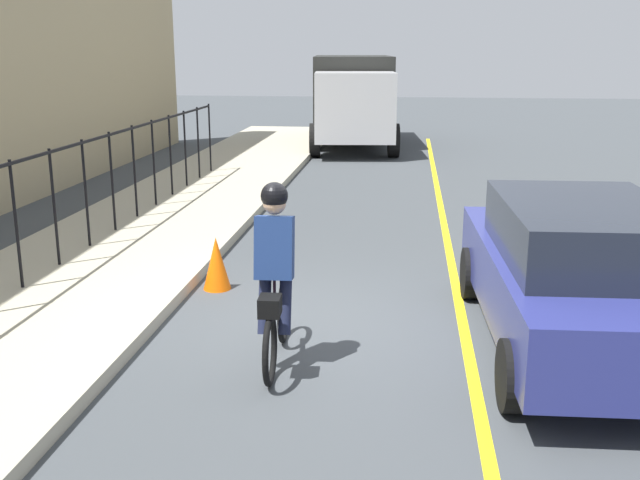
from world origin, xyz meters
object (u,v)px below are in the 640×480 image
at_px(cyclist_lead, 275,276).
at_px(box_truck_background, 353,97).
at_px(patrol_sedan, 577,272).
at_px(traffic_cone_near, 216,263).

relative_size(cyclist_lead, box_truck_background, 0.26).
bearing_deg(patrol_sedan, traffic_cone_near, 68.04).
bearing_deg(patrol_sedan, box_truck_background, 9.95).
height_order(box_truck_background, traffic_cone_near, box_truck_background).
xyz_separation_m(cyclist_lead, patrol_sedan, (0.77, -2.98, -0.09)).
height_order(cyclist_lead, patrol_sedan, cyclist_lead).
xyz_separation_m(patrol_sedan, box_truck_background, (16.12, 3.51, 0.73)).
bearing_deg(traffic_cone_near, cyclist_lead, -152.36).
bearing_deg(cyclist_lead, traffic_cone_near, 25.05).
xyz_separation_m(cyclist_lead, box_truck_background, (16.89, 0.53, 0.64)).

